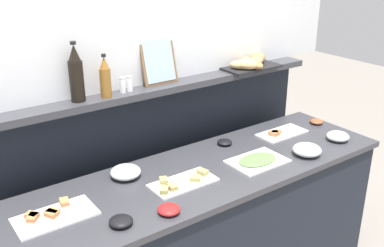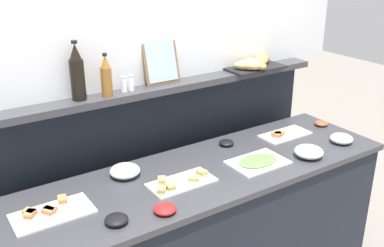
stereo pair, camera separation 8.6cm
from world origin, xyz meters
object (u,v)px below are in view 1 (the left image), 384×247
Objects in this scene: condiment_bowl_teal at (317,121)px; salt_shaker at (123,85)px; sandwich_platter_front at (182,182)px; bread_basket at (250,63)px; vinegar_bottle_amber at (105,78)px; sandwich_platter_rear at (280,133)px; glass_bowl_small at (307,150)px; cold_cuts_platter at (257,161)px; condiment_bowl_cream at (169,209)px; framed_picture at (159,61)px; glass_bowl_large at (126,172)px; wine_bottle_dark at (76,75)px; pepper_shaker at (130,84)px; sandwich_platter_side at (53,215)px; condiment_bowl_dark at (225,142)px; glass_bowl_medium at (338,137)px; condiment_bowl_red at (121,221)px.

condiment_bowl_teal is 1.06× the size of salt_shaker.
sandwich_platter_front is 1.05m from bread_basket.
vinegar_bottle_amber is 0.59× the size of bread_basket.
sandwich_platter_front is 0.90m from sandwich_platter_rear.
bread_basket reaches higher than glass_bowl_small.
cold_cuts_platter is 0.71m from condiment_bowl_cream.
framed_picture is (-0.69, 0.36, 0.51)m from sandwich_platter_rear.
wine_bottle_dark is (-0.12, 0.25, 0.50)m from glass_bowl_large.
wine_bottle_dark is 0.16m from vinegar_bottle_amber.
condiment_bowl_teal is at bearing 33.88° from glass_bowl_small.
salt_shaker is 0.04m from pepper_shaker.
bread_basket reaches higher than condiment_bowl_cream.
sandwich_platter_side is 0.81m from salt_shaker.
sandwich_platter_front is 3.78× the size of condiment_bowl_dark.
pepper_shaker is (-0.51, 0.23, 0.41)m from condiment_bowl_dark.
glass_bowl_medium is 0.72m from condiment_bowl_dark.
condiment_bowl_red is (-1.21, 0.00, -0.01)m from glass_bowl_small.
pepper_shaker is (0.18, 0.25, 0.40)m from glass_bowl_large.
condiment_bowl_cream is 1.16× the size of condiment_bowl_dark.
sandwich_platter_rear is 2.06× the size of glass_bowl_large.
pepper_shaker is 0.88m from bread_basket.
sandwich_platter_front is at bearing 174.20° from glass_bowl_medium.
sandwich_platter_side is at bearing 170.71° from glass_bowl_small.
condiment_bowl_red is 0.34× the size of wine_bottle_dark.
glass_bowl_small is 1.13m from salt_shaker.
bread_basket is at bearing 95.49° from sandwich_platter_rear.
condiment_bowl_dark is (0.69, 0.02, -0.01)m from glass_bowl_large.
glass_bowl_medium is at bearing -6.69° from sandwich_platter_side.
condiment_bowl_teal is 0.29× the size of wine_bottle_dark.
cold_cuts_platter is at bearing -43.10° from salt_shaker.
glass_bowl_large is 1.77× the size of condiment_bowl_teal.
condiment_bowl_cream is (-1.09, -0.35, 0.01)m from sandwich_platter_rear.
glass_bowl_medium is 0.45× the size of wine_bottle_dark.
framed_picture reaches higher than sandwich_platter_front.
sandwich_platter_rear is 1.34m from condiment_bowl_red.
glass_bowl_large is at bearing -144.25° from framed_picture.
condiment_bowl_dark is (-0.62, 0.36, -0.01)m from glass_bowl_medium.
condiment_bowl_teal is at bearing -1.96° from sandwich_platter_rear.
condiment_bowl_teal is at bearing 14.64° from cold_cuts_platter.
condiment_bowl_dark is 0.23× the size of bread_basket.
condiment_bowl_cream is 1.00× the size of condiment_bowl_red.
glass_bowl_large reaches higher than sandwich_platter_rear.
glass_bowl_medium reaches higher than sandwich_platter_side.
glass_bowl_small reaches higher than condiment_bowl_red.
glass_bowl_small is (1.44, -0.23, 0.02)m from sandwich_platter_side.
glass_bowl_small reaches higher than condiment_bowl_cream.
sandwich_platter_side is 0.32m from condiment_bowl_red.
salt_shaker is (0.14, 0.25, 0.40)m from glass_bowl_large.
bread_basket is at bearing -1.80° from wine_bottle_dark.
wine_bottle_dark is at bearing 163.93° from condiment_bowl_dark.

